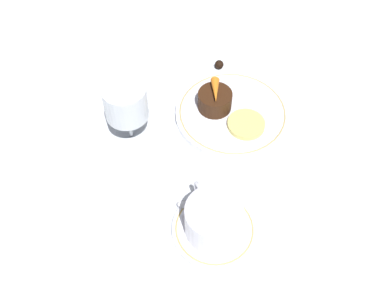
{
  "coord_description": "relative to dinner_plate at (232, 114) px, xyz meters",
  "views": [
    {
      "loc": [
        -0.5,
        0.29,
        0.68
      ],
      "look_at": [
        -0.06,
        0.1,
        0.04
      ],
      "focal_mm": 42.0,
      "sensor_mm": 36.0,
      "label": 1
    }
  ],
  "objects": [
    {
      "name": "carrot_garnish",
      "position": [
        0.03,
        0.03,
        0.05
      ],
      "size": [
        0.06,
        0.04,
        0.02
      ],
      "color": "orange",
      "rests_on": "dessert_cake"
    },
    {
      "name": "coffee_cup",
      "position": [
        -0.21,
        0.14,
        0.04
      ],
      "size": [
        0.12,
        0.09,
        0.06
      ],
      "color": "white",
      "rests_on": "saucer"
    },
    {
      "name": "dinner_plate",
      "position": [
        0.0,
        0.0,
        0.0
      ],
      "size": [
        0.22,
        0.22,
        0.01
      ],
      "color": "white",
      "rests_on": "ground_plane"
    },
    {
      "name": "wine_glass",
      "position": [
        0.03,
        0.2,
        0.08
      ],
      "size": [
        0.08,
        0.08,
        0.13
      ],
      "color": "silver",
      "rests_on": "ground_plane"
    },
    {
      "name": "fork",
      "position": [
        -0.16,
        0.05,
        -0.01
      ],
      "size": [
        0.04,
        0.18,
        0.01
      ],
      "color": "silver",
      "rests_on": "ground_plane"
    },
    {
      "name": "ground_plane",
      "position": [
        0.0,
        0.01,
        -0.01
      ],
      "size": [
        3.0,
        3.0,
        0.0
      ],
      "primitive_type": "plane",
      "color": "white"
    },
    {
      "name": "saucer",
      "position": [
        -0.21,
        0.14,
        -0.0
      ],
      "size": [
        0.14,
        0.14,
        0.01
      ],
      "color": "white",
      "rests_on": "ground_plane"
    },
    {
      "name": "spoon",
      "position": [
        -0.16,
        0.14,
        0.0
      ],
      "size": [
        0.06,
        0.11,
        0.0
      ],
      "color": "silver",
      "rests_on": "saucer"
    },
    {
      "name": "dessert_cake",
      "position": [
        0.03,
        0.03,
        0.02
      ],
      "size": [
        0.07,
        0.07,
        0.04
      ],
      "color": "#381E0F",
      "rests_on": "dinner_plate"
    },
    {
      "name": "chocolate_truffle",
      "position": [
        0.13,
        -0.04,
        0.0
      ],
      "size": [
        0.02,
        0.02,
        0.02
      ],
      "color": "black",
      "rests_on": "ground_plane"
    },
    {
      "name": "pineapple_slice",
      "position": [
        -0.04,
        -0.01,
        0.01
      ],
      "size": [
        0.07,
        0.07,
        0.01
      ],
      "color": "#EFE075",
      "rests_on": "dinner_plate"
    }
  ]
}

